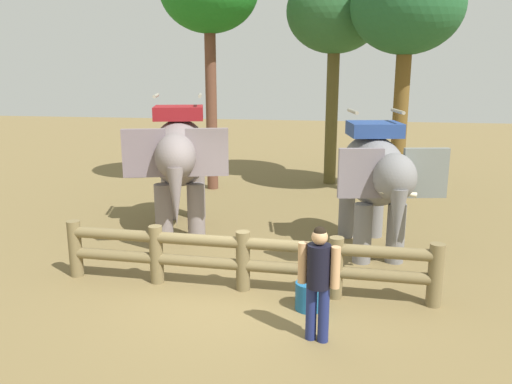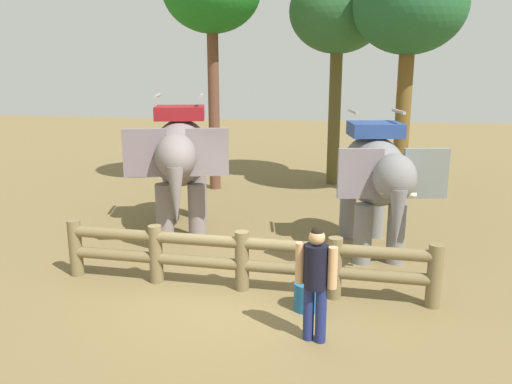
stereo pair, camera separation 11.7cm
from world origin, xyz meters
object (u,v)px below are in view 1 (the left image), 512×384
at_px(log_fence, 243,257).
at_px(tree_back_center, 407,9).
at_px(tree_far_right, 335,14).
at_px(tourist_woman_in_black, 318,276).
at_px(feed_bucket, 309,296).
at_px(elephant_center, 375,175).
at_px(elephant_near_left, 180,157).

bearing_deg(log_fence, tree_back_center, 65.15).
bearing_deg(tree_far_right, tourist_woman_in_black, -89.86).
relative_size(tree_far_right, feed_bucket, 14.97).
distance_m(elephant_center, tourist_woman_in_black, 3.97).
height_order(elephant_near_left, tourist_woman_in_black, elephant_near_left).
bearing_deg(tourist_woman_in_black, tree_far_right, 90.14).
distance_m(tree_back_center, tree_far_right, 2.64).
distance_m(log_fence, tree_far_right, 10.10).
xyz_separation_m(elephant_near_left, elephant_center, (4.29, -0.70, -0.14)).
height_order(tourist_woman_in_black, feed_bucket, tourist_woman_in_black).
distance_m(tourist_woman_in_black, feed_bucket, 1.22).
distance_m(tourist_woman_in_black, tree_back_center, 9.77).
relative_size(tourist_woman_in_black, tree_far_right, 0.25).
relative_size(elephant_center, tree_back_center, 0.52).
relative_size(elephant_near_left, tree_back_center, 0.57).
xyz_separation_m(tourist_woman_in_black, tree_far_right, (-0.03, 10.32, 4.39)).
relative_size(log_fence, tree_back_center, 0.98).
bearing_deg(elephant_near_left, tree_far_right, 60.41).
distance_m(elephant_near_left, tree_far_right, 7.60).
distance_m(log_fence, elephant_center, 3.39).
xyz_separation_m(log_fence, tree_back_center, (3.26, 7.04, 4.68)).
xyz_separation_m(elephant_near_left, tree_back_center, (5.26, 4.06, 3.50)).
distance_m(log_fence, tree_back_center, 9.06).
bearing_deg(tree_far_right, elephant_center, -81.43).
xyz_separation_m(elephant_center, feed_bucket, (-1.13, -2.85, -1.42)).
bearing_deg(elephant_near_left, elephant_center, -9.31).
relative_size(elephant_center, tourist_woman_in_black, 2.08).
bearing_deg(tourist_woman_in_black, tree_back_center, 77.31).
xyz_separation_m(tourist_woman_in_black, tree_back_center, (1.93, 8.55, 4.31)).
xyz_separation_m(log_fence, elephant_near_left, (-2.00, 2.98, 1.18)).
bearing_deg(tourist_woman_in_black, feed_bucket, 100.18).
bearing_deg(tree_back_center, tree_far_right, 137.79).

